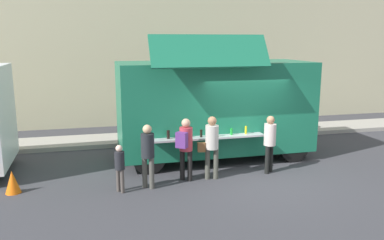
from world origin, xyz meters
name	(u,v)px	position (x,y,z in m)	size (l,w,h in m)	color
ground_plane	(258,177)	(0.00, 0.00, 0.00)	(60.00, 60.00, 0.00)	#38383D
curb_strip	(83,142)	(-4.61, 4.66, 0.07)	(28.00, 1.60, 0.15)	#9E998E
building_behind	(104,16)	(-3.61, 8.56, 4.63)	(32.00, 2.40, 9.27)	#C3BB96
food_truck_main	(215,106)	(-0.61, 2.04, 1.61)	(5.77, 2.91, 3.73)	#1A6F4E
traffic_cone_orange	(13,182)	(-6.13, 0.40, 0.28)	(0.36, 0.36, 0.55)	orange
trash_bin	(297,122)	(3.51, 4.36, 0.45)	(0.60, 0.60, 0.90)	#2C6339
customer_front_ordering	(211,142)	(-1.26, 0.20, 0.99)	(0.55, 0.34, 1.67)	#494940
customer_mid_with_backpack	(185,143)	(-1.94, 0.22, 1.00)	(0.49, 0.52, 1.64)	black
customer_rear_waiting	(148,151)	(-2.94, -0.04, 0.95)	(0.33, 0.33, 1.60)	#4A4943
customer_extra_browsing	(270,139)	(0.43, 0.30, 0.95)	(0.32, 0.32, 1.59)	black
child_near_queue	(120,164)	(-3.63, -0.16, 0.70)	(0.24, 0.24, 1.17)	#4C443F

